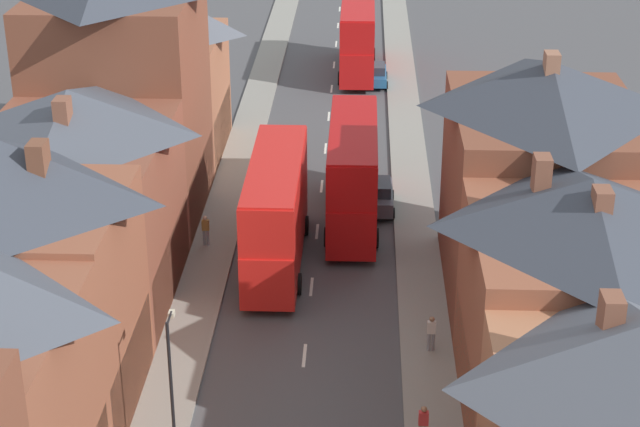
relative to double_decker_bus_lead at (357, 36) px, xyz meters
The scene contains 13 objects.
pavement_left 27.01m from the double_decker_bus_lead, 104.86° to the right, with size 2.20×104.00×0.14m, color gray.
pavement_right 26.33m from the double_decker_bus_lead, 82.74° to the right, with size 2.20×104.00×0.14m, color gray.
centre_line_dashes 28.17m from the double_decker_bus_lead, 93.66° to the right, with size 0.14×97.80×0.01m.
terrace_row_left 45.54m from the double_decker_bus_lead, 105.27° to the right, with size 8.00×63.98×14.47m.
double_decker_bus_lead is the anchor object (origin of this frame).
double_decker_bus_mid_street 26.66m from the double_decker_bus_lead, 90.00° to the right, with size 2.74×10.80×5.30m.
double_decker_bus_far_approaching 31.85m from the double_decker_bus_lead, 96.49° to the right, with size 2.74×10.80×5.30m.
car_parked_left_a 25.18m from the double_decker_bus_lead, 87.01° to the right, with size 1.90×3.88×1.69m.
car_parked_right_a 3.74m from the double_decker_bus_lead, 65.39° to the right, with size 1.90×3.85×1.57m.
pedestrian_mid_right 46.10m from the double_decker_bus_lead, 86.49° to the right, with size 0.36×0.22×1.61m.
pedestrian_far_left 39.77m from the double_decker_bus_lead, 85.01° to the right, with size 0.36×0.22×1.61m.
pedestrian_far_right 30.99m from the double_decker_bus_lead, 103.58° to the right, with size 0.36×0.22×1.61m.
street_lamp 47.09m from the double_decker_bus_lead, 97.37° to the right, with size 0.20×1.12×5.50m.
Camera 1 is at (2.21, -13.89, 23.81)m, focal length 60.00 mm.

